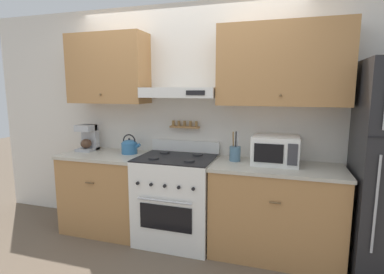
{
  "coord_description": "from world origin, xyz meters",
  "views": [
    {
      "loc": [
        1.07,
        -2.57,
        1.63
      ],
      "look_at": [
        0.19,
        0.26,
        1.15
      ],
      "focal_mm": 28.0,
      "sensor_mm": 36.0,
      "label": 1
    }
  ],
  "objects_px": {
    "coffee_maker": "(88,138)",
    "utensil_crock": "(235,153)",
    "tea_kettle": "(130,146)",
    "stove_range": "(177,199)",
    "microwave": "(275,150)"
  },
  "relations": [
    {
      "from": "coffee_maker",
      "to": "utensil_crock",
      "type": "height_order",
      "value": "coffee_maker"
    },
    {
      "from": "tea_kettle",
      "to": "utensil_crock",
      "type": "relative_size",
      "value": 0.76
    },
    {
      "from": "tea_kettle",
      "to": "utensil_crock",
      "type": "xyz_separation_m",
      "value": [
        1.2,
        0.0,
        -0.0
      ]
    },
    {
      "from": "tea_kettle",
      "to": "utensil_crock",
      "type": "distance_m",
      "value": 1.2
    },
    {
      "from": "stove_range",
      "to": "tea_kettle",
      "type": "bearing_deg",
      "value": 170.16
    },
    {
      "from": "microwave",
      "to": "stove_range",
      "type": "bearing_deg",
      "value": -172.97
    },
    {
      "from": "stove_range",
      "to": "tea_kettle",
      "type": "relative_size",
      "value": 4.55
    },
    {
      "from": "stove_range",
      "to": "utensil_crock",
      "type": "relative_size",
      "value": 3.46
    },
    {
      "from": "stove_range",
      "to": "coffee_maker",
      "type": "height_order",
      "value": "coffee_maker"
    },
    {
      "from": "tea_kettle",
      "to": "microwave",
      "type": "distance_m",
      "value": 1.6
    },
    {
      "from": "stove_range",
      "to": "coffee_maker",
      "type": "bearing_deg",
      "value": 173.63
    },
    {
      "from": "coffee_maker",
      "to": "utensil_crock",
      "type": "xyz_separation_m",
      "value": [
        1.77,
        -0.03,
        -0.07
      ]
    },
    {
      "from": "coffee_maker",
      "to": "tea_kettle",
      "type": "bearing_deg",
      "value": -2.63
    },
    {
      "from": "tea_kettle",
      "to": "utensil_crock",
      "type": "bearing_deg",
      "value": 0.0
    },
    {
      "from": "stove_range",
      "to": "microwave",
      "type": "relative_size",
      "value": 2.38
    }
  ]
}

